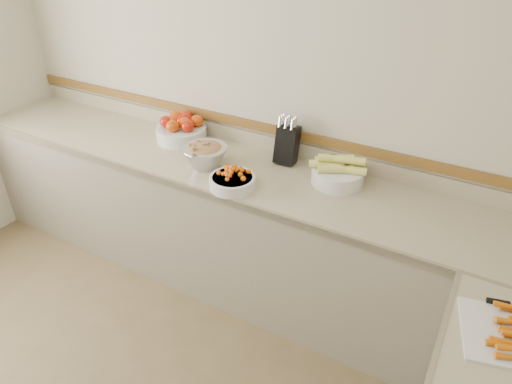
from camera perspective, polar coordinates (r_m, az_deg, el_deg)
The scene contains 7 objects.
back_wall at distance 2.88m, azimuth 0.36°, elevation 12.88°, with size 4.00×4.00×0.00m, color #BBB49A.
counter_back at distance 3.03m, azimuth -2.70°, elevation -4.25°, with size 4.00×0.65×1.08m.
knife_block at distance 2.80m, azimuth 3.90°, elevation 6.09°, with size 0.14×0.16×0.31m.
tomato_bowl at distance 3.15m, azimuth -9.32°, elevation 7.82°, with size 0.34×0.34×0.17m.
cherry_tomato_bowl at distance 2.56m, azimuth -2.94°, elevation 1.51°, with size 0.26×0.26×0.14m.
corn_bowl at distance 2.63m, azimuth 10.20°, elevation 2.42°, with size 0.33×0.30×0.18m.
rhubarb_bowl at distance 2.78m, azimuth -6.36°, elevation 4.71°, with size 0.27×0.27×0.16m.
Camera 1 is at (1.34, -0.38, 2.23)m, focal length 32.00 mm.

